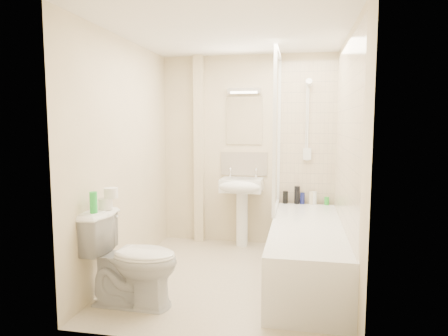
# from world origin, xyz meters

# --- Properties ---
(floor) EXTENTS (2.50, 2.50, 0.00)m
(floor) POSITION_xyz_m (0.00, 0.00, 0.00)
(floor) COLOR beige
(floor) RESTS_ON ground
(wall_back) EXTENTS (2.20, 0.02, 2.40)m
(wall_back) POSITION_xyz_m (0.00, 1.25, 1.20)
(wall_back) COLOR beige
(wall_back) RESTS_ON ground
(wall_left) EXTENTS (0.02, 2.50, 2.40)m
(wall_left) POSITION_xyz_m (-1.10, 0.00, 1.20)
(wall_left) COLOR beige
(wall_left) RESTS_ON ground
(wall_right) EXTENTS (0.02, 2.50, 2.40)m
(wall_right) POSITION_xyz_m (1.10, 0.00, 1.20)
(wall_right) COLOR beige
(wall_right) RESTS_ON ground
(ceiling) EXTENTS (2.20, 2.50, 0.02)m
(ceiling) POSITION_xyz_m (0.00, 0.00, 2.40)
(ceiling) COLOR white
(ceiling) RESTS_ON wall_back
(tile_back) EXTENTS (0.70, 0.01, 1.75)m
(tile_back) POSITION_xyz_m (0.75, 1.24, 1.42)
(tile_back) COLOR beige
(tile_back) RESTS_ON wall_back
(tile_right) EXTENTS (0.01, 2.10, 1.75)m
(tile_right) POSITION_xyz_m (1.09, 0.12, 1.42)
(tile_right) COLOR beige
(tile_right) RESTS_ON wall_right
(pipe_boxing) EXTENTS (0.12, 0.12, 2.40)m
(pipe_boxing) POSITION_xyz_m (-0.62, 1.19, 1.20)
(pipe_boxing) COLOR beige
(pipe_boxing) RESTS_ON ground
(splashback) EXTENTS (0.60, 0.02, 0.30)m
(splashback) POSITION_xyz_m (-0.04, 1.24, 1.03)
(splashback) COLOR beige
(splashback) RESTS_ON wall_back
(mirror) EXTENTS (0.46, 0.01, 0.60)m
(mirror) POSITION_xyz_m (-0.04, 1.24, 1.58)
(mirror) COLOR white
(mirror) RESTS_ON wall_back
(strip_light) EXTENTS (0.42, 0.07, 0.07)m
(strip_light) POSITION_xyz_m (-0.04, 1.22, 1.95)
(strip_light) COLOR silver
(strip_light) RESTS_ON wall_back
(bathtub) EXTENTS (0.70, 2.10, 0.55)m
(bathtub) POSITION_xyz_m (0.75, 0.12, 0.29)
(bathtub) COLOR white
(bathtub) RESTS_ON ground
(shower_screen) EXTENTS (0.04, 0.92, 1.80)m
(shower_screen) POSITION_xyz_m (0.40, 0.80, 1.45)
(shower_screen) COLOR white
(shower_screen) RESTS_ON bathtub
(shower_fixture) EXTENTS (0.10, 0.16, 0.99)m
(shower_fixture) POSITION_xyz_m (0.75, 1.19, 1.55)
(shower_fixture) COLOR white
(shower_fixture) RESTS_ON wall_back
(pedestal_sink) EXTENTS (0.51, 0.47, 0.98)m
(pedestal_sink) POSITION_xyz_m (-0.04, 1.01, 0.69)
(pedestal_sink) COLOR white
(pedestal_sink) RESTS_ON ground
(bottle_black_a) EXTENTS (0.06, 0.06, 0.15)m
(bottle_black_a) POSITION_xyz_m (0.49, 1.16, 0.63)
(bottle_black_a) COLOR black
(bottle_black_a) RESTS_ON bathtub
(bottle_black_b) EXTENTS (0.07, 0.07, 0.22)m
(bottle_black_b) POSITION_xyz_m (0.64, 1.16, 0.66)
(bottle_black_b) COLOR black
(bottle_black_b) RESTS_ON bathtub
(bottle_blue) EXTENTS (0.06, 0.06, 0.14)m
(bottle_blue) POSITION_xyz_m (0.70, 1.16, 0.62)
(bottle_blue) COLOR navy
(bottle_blue) RESTS_ON bathtub
(bottle_cream) EXTENTS (0.06, 0.06, 0.16)m
(bottle_cream) POSITION_xyz_m (0.81, 1.16, 0.63)
(bottle_cream) COLOR beige
(bottle_cream) RESTS_ON bathtub
(bottle_white_b) EXTENTS (0.06, 0.06, 0.16)m
(bottle_white_b) POSITION_xyz_m (0.85, 1.16, 0.63)
(bottle_white_b) COLOR white
(bottle_white_b) RESTS_ON bathtub
(bottle_green) EXTENTS (0.06, 0.06, 0.10)m
(bottle_green) POSITION_xyz_m (1.00, 1.16, 0.60)
(bottle_green) COLOR green
(bottle_green) RESTS_ON bathtub
(toilet) EXTENTS (0.50, 0.82, 0.81)m
(toilet) POSITION_xyz_m (-0.72, -0.74, 0.40)
(toilet) COLOR white
(toilet) RESTS_ON ground
(toilet_roll_lower) EXTENTS (0.12, 0.12, 0.09)m
(toilet_roll_lower) POSITION_xyz_m (-0.98, -0.67, 0.86)
(toilet_roll_lower) COLOR white
(toilet_roll_lower) RESTS_ON toilet
(toilet_roll_upper) EXTENTS (0.12, 0.12, 0.09)m
(toilet_roll_upper) POSITION_xyz_m (-0.94, -0.64, 0.95)
(toilet_roll_upper) COLOR white
(toilet_roll_upper) RESTS_ON toilet_roll_lower
(green_bottle) EXTENTS (0.06, 0.06, 0.18)m
(green_bottle) POSITION_xyz_m (-1.00, -0.84, 0.90)
(green_bottle) COLOR green
(green_bottle) RESTS_ON toilet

